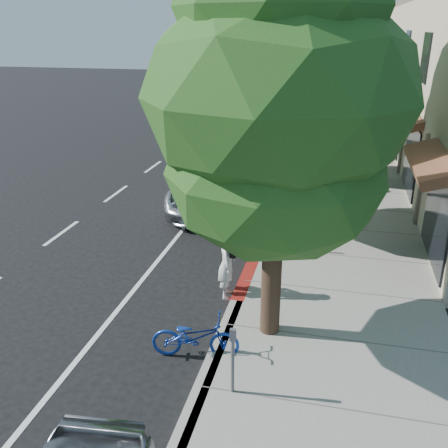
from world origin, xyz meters
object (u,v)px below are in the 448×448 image
(street_tree_0, at_px, (278,103))
(dark_suv_far, at_px, (300,107))
(street_tree_5, at_px, (332,47))
(street_tree_1, at_px, (306,77))
(dark_sedan, at_px, (266,152))
(street_tree_2, at_px, (317,78))
(street_tree_3, at_px, (325,56))
(pedestrian, at_px, (315,163))
(white_pickup, at_px, (268,126))
(silver_suv, at_px, (214,185))
(cyclist, at_px, (227,263))
(bicycle, at_px, (195,337))
(street_tree_4, at_px, (329,54))

(street_tree_0, distance_m, dark_suv_far, 26.12)
(street_tree_0, xyz_separation_m, street_tree_5, (-0.00, 30.00, -0.25))
(street_tree_1, relative_size, dark_sedan, 1.74)
(street_tree_2, bearing_deg, street_tree_1, -90.00)
(street_tree_5, bearing_deg, street_tree_3, -90.00)
(dark_sedan, height_order, pedestrian, pedestrian)
(dark_suv_far, bearing_deg, white_pickup, -99.06)
(street_tree_5, distance_m, dark_suv_far, 5.87)
(street_tree_1, relative_size, silver_suv, 1.37)
(street_tree_0, distance_m, cyclist, 4.34)
(dark_sedan, bearing_deg, bicycle, -78.83)
(street_tree_3, height_order, dark_suv_far, street_tree_3)
(street_tree_3, distance_m, dark_sedan, 6.72)
(street_tree_3, bearing_deg, dark_sedan, -112.02)
(cyclist, height_order, white_pickup, white_pickup)
(white_pickup, bearing_deg, cyclist, -89.04)
(street_tree_3, xyz_separation_m, pedestrian, (0.24, -8.04, -3.43))
(street_tree_5, xyz_separation_m, dark_sedan, (-2.07, -17.12, -3.79))
(street_tree_5, height_order, silver_suv, street_tree_5)
(street_tree_2, xyz_separation_m, street_tree_5, (-0.00, 18.00, 0.46))
(street_tree_2, relative_size, dark_suv_far, 1.37)
(silver_suv, xyz_separation_m, white_pickup, (0.31, 10.83, 0.09))
(street_tree_4, relative_size, bicycle, 4.08)
(street_tree_0, xyz_separation_m, street_tree_4, (-0.00, 24.00, -0.42))
(street_tree_2, xyz_separation_m, pedestrian, (0.24, -2.04, -2.94))
(street_tree_5, distance_m, silver_suv, 23.02)
(street_tree_3, distance_m, bicycle, 19.48)
(street_tree_1, height_order, bicycle, street_tree_1)
(cyclist, distance_m, dark_sedan, 11.49)
(street_tree_4, relative_size, dark_suv_far, 1.42)
(pedestrian, bearing_deg, street_tree_2, -114.18)
(pedestrian, bearing_deg, street_tree_3, -119.22)
(street_tree_3, height_order, pedestrian, street_tree_3)
(street_tree_0, xyz_separation_m, white_pickup, (-2.79, 18.33, -3.89))
(dark_suv_far, bearing_deg, street_tree_2, -83.67)
(street_tree_2, bearing_deg, dark_suv_far, 97.04)
(street_tree_4, distance_m, cyclist, 22.88)
(street_tree_1, bearing_deg, dark_suv_far, 94.91)
(street_tree_2, height_order, street_tree_4, street_tree_4)
(street_tree_5, distance_m, white_pickup, 12.54)
(street_tree_0, relative_size, street_tree_1, 0.99)
(street_tree_4, relative_size, dark_sedan, 1.55)
(street_tree_0, relative_size, pedestrian, 3.95)
(street_tree_3, bearing_deg, street_tree_0, -90.00)
(street_tree_0, xyz_separation_m, bicycle, (-1.30, -1.00, -4.32))
(silver_suv, bearing_deg, white_pickup, 82.63)
(dark_sedan, bearing_deg, street_tree_0, -72.88)
(street_tree_2, bearing_deg, street_tree_4, 90.00)
(street_tree_3, distance_m, street_tree_4, 6.00)
(street_tree_5, bearing_deg, street_tree_0, -90.00)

